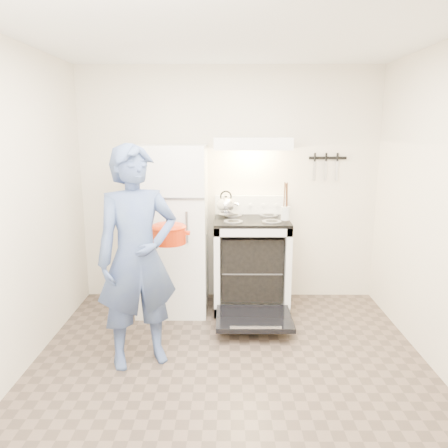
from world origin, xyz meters
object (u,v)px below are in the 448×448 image
at_px(stove_body, 251,265).
at_px(tea_kettle, 226,204).
at_px(refrigerator, 173,229).
at_px(dutch_oven, 168,235).
at_px(person, 138,258).

distance_m(stove_body, tea_kettle, 0.69).
xyz_separation_m(refrigerator, stove_body, (0.81, 0.02, -0.39)).
bearing_deg(dutch_oven, tea_kettle, 59.62).
bearing_deg(dutch_oven, stove_body, 44.24).
xyz_separation_m(stove_body, dutch_oven, (-0.76, -0.74, 0.50)).
bearing_deg(stove_body, dutch_oven, -135.76).
relative_size(person, dutch_oven, 4.64).
relative_size(stove_body, tea_kettle, 3.34).
bearing_deg(tea_kettle, stove_body, -21.75).
xyz_separation_m(tea_kettle, person, (-0.68, -1.24, -0.21)).
bearing_deg(stove_body, tea_kettle, 158.25).
bearing_deg(dutch_oven, person, -115.57).
relative_size(tea_kettle, person, 0.16).
xyz_separation_m(person, dutch_oven, (0.19, 0.40, 0.08)).
relative_size(stove_body, person, 0.53).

